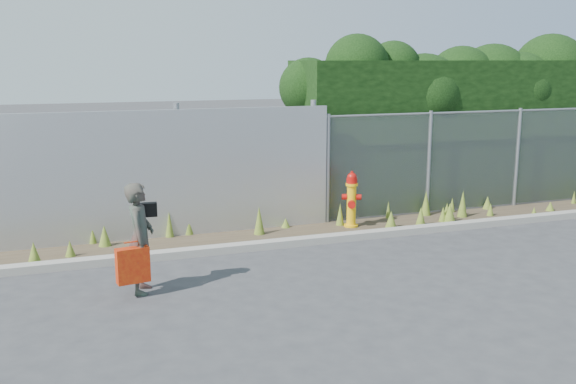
# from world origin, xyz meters

# --- Properties ---
(ground) EXTENTS (80.00, 80.00, 0.00)m
(ground) POSITION_xyz_m (0.00, 0.00, 0.00)
(ground) COLOR #353537
(ground) RESTS_ON ground
(curb) EXTENTS (16.00, 0.22, 0.12)m
(curb) POSITION_xyz_m (0.00, 1.80, 0.06)
(curb) COLOR gray
(curb) RESTS_ON ground
(weed_strip) EXTENTS (16.00, 1.29, 0.54)m
(weed_strip) POSITION_xyz_m (0.85, 2.48, 0.13)
(weed_strip) COLOR #403324
(weed_strip) RESTS_ON ground
(corrugated_fence) EXTENTS (8.50, 0.21, 2.30)m
(corrugated_fence) POSITION_xyz_m (-3.25, 3.01, 1.10)
(corrugated_fence) COLOR #A7A9AE
(corrugated_fence) RESTS_ON ground
(chainlink_fence) EXTENTS (6.50, 0.07, 2.05)m
(chainlink_fence) POSITION_xyz_m (4.25, 3.00, 1.03)
(chainlink_fence) COLOR gray
(chainlink_fence) RESTS_ON ground
(hedge) EXTENTS (7.64, 1.98, 3.59)m
(hedge) POSITION_xyz_m (4.60, 4.03, 1.95)
(hedge) COLOR black
(hedge) RESTS_ON ground
(fire_hydrant) EXTENTS (0.35, 0.31, 1.05)m
(fire_hydrant) POSITION_xyz_m (1.33, 2.54, 0.51)
(fire_hydrant) COLOR yellow
(fire_hydrant) RESTS_ON ground
(woman) EXTENTS (0.48, 0.61, 1.47)m
(woman) POSITION_xyz_m (-2.68, 0.45, 0.74)
(woman) COLOR #0E5946
(woman) RESTS_ON ground
(red_tote_bag) EXTENTS (0.42, 0.15, 0.55)m
(red_tote_bag) POSITION_xyz_m (-2.81, 0.26, 0.44)
(red_tote_bag) COLOR #A91409
(black_shoulder_bag) EXTENTS (0.25, 0.10, 0.18)m
(black_shoulder_bag) POSITION_xyz_m (-2.56, 0.58, 1.08)
(black_shoulder_bag) COLOR black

